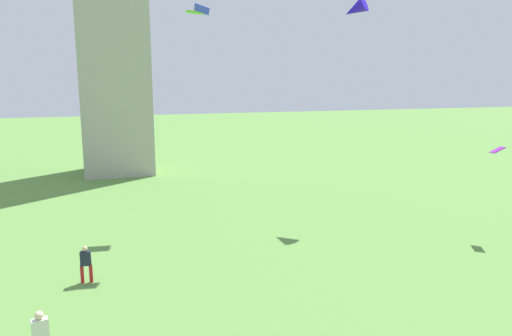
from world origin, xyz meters
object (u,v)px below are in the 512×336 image
Objects in this scene: person_2 at (41,336)px; kite_flying_0 at (196,12)px; kite_flying_5 at (355,9)px; kite_flying_3 at (497,150)px; kite_flying_4 at (202,9)px; person_0 at (86,262)px.

kite_flying_0 is at bearing -131.14° from person_2.
person_2 is 0.97× the size of kite_flying_5.
person_2 is at bearing -109.60° from kite_flying_0.
kite_flying_0 reaches higher than kite_flying_3.
kite_flying_5 is (10.50, 3.26, 0.89)m from kite_flying_4.
kite_flying_4 is (-15.36, 4.16, 7.24)m from kite_flying_3.
kite_flying_5 is at bearing -0.00° from kite_flying_0.
kite_flying_3 is at bearing -22.62° from kite_flying_0.
kite_flying_5 reaches higher than person_0.
person_2 is 2.36× the size of kite_flying_4.
kite_flying_5 is (-4.86, 7.42, 8.13)m from kite_flying_3.
kite_flying_0 reaches higher than person_2.
kite_flying_0 is (7.87, 14.69, 11.49)m from person_2.
kite_flying_4 is (6.09, 3.91, 11.11)m from person_0.
kite_flying_3 is at bearing -178.60° from person_2.
person_0 is 0.87× the size of kite_flying_5.
kite_flying_5 reaches higher than person_2.
kite_flying_4 is (7.23, 9.94, 11.01)m from person_2.
person_2 is 23.62m from kite_flying_3.
person_0 is at bearing 50.31° from kite_flying_4.
kite_flying_4 is at bearing -89.14° from kite_flying_0.
person_2 is 1.42× the size of kite_flying_0.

